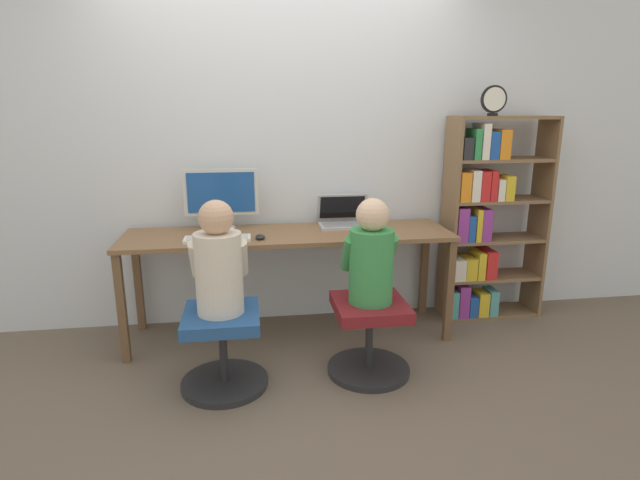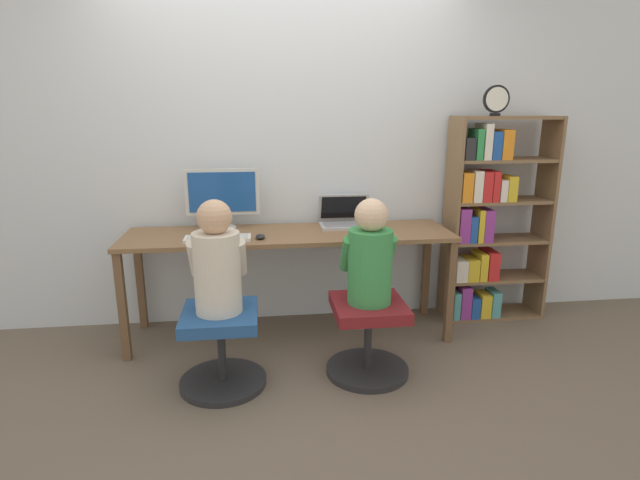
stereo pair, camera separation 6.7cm
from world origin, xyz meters
The scene contains 13 objects.
ground_plane centered at (0.00, 0.00, 0.00)m, with size 14.00×14.00×0.00m, color brown.
wall_back centered at (0.00, 0.65, 1.30)m, with size 10.00×0.05×2.60m.
desk centered at (0.00, 0.29, 0.69)m, with size 2.25×0.59×0.76m.
desktop_monitor centered at (-0.45, 0.47, 0.99)m, with size 0.51×0.17×0.43m.
laptop centered at (0.42, 0.46, 0.81)m, with size 0.37×0.29×0.22m.
keyboard centered at (-0.48, 0.15, 0.77)m, with size 0.43×0.15×0.03m.
computer_mouse_by_keyboard centered at (-0.20, 0.15, 0.78)m, with size 0.06×0.09×0.03m.
office_chair_left centered at (-0.45, -0.34, 0.26)m, with size 0.51×0.51×0.47m.
office_chair_right centered at (0.43, -0.31, 0.26)m, with size 0.51×0.51×0.47m.
person_at_monitor centered at (-0.45, -0.34, 0.76)m, with size 0.32×0.30×0.65m.
person_at_laptop centered at (0.43, -0.31, 0.75)m, with size 0.32×0.29×0.63m.
bookshelf centered at (1.49, 0.43, 0.76)m, with size 0.76×0.28×1.54m.
desk_clock centered at (1.46, 0.36, 1.65)m, with size 0.19×0.03×0.21m.
Camera 1 is at (-0.27, -3.04, 1.59)m, focal length 28.00 mm.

